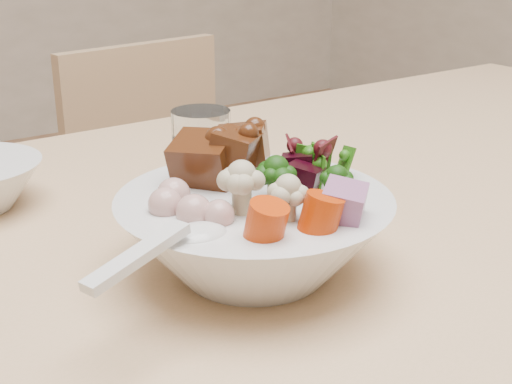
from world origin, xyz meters
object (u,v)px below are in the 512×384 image
dining_table (366,255)px  chair_far (177,221)px  food_bowl (255,228)px  water_glass (202,163)px

dining_table → chair_far: chair_far is taller
chair_far → food_bowl: size_ratio=3.32×
dining_table → water_glass: 0.22m
dining_table → water_glass: water_glass is taller
dining_table → food_bowl: (-0.21, -0.08, 0.11)m
chair_far → food_bowl: (-0.30, -0.72, 0.32)m
chair_far → food_bowl: bearing=-121.2°
dining_table → water_glass: (-0.17, 0.08, 0.12)m
dining_table → food_bowl: food_bowl is taller
chair_far → water_glass: (-0.26, -0.56, 0.33)m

